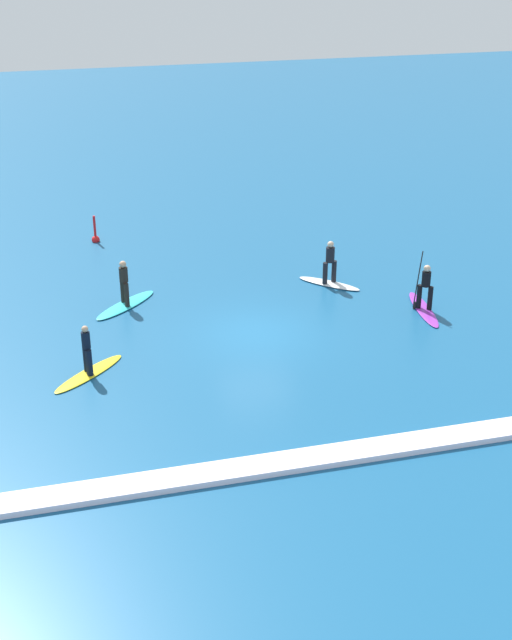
% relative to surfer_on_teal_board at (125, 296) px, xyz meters
% --- Properties ---
extents(ground_plane, '(120.00, 120.00, 0.00)m').
position_rel_surfer_on_teal_board_xyz_m(ground_plane, '(4.24, -3.50, -0.43)').
color(ground_plane, '#195684').
rests_on(ground_plane, ground).
extents(surfer_on_teal_board, '(2.87, 2.74, 1.85)m').
position_rel_surfer_on_teal_board_xyz_m(surfer_on_teal_board, '(0.00, 0.00, 0.00)').
color(surfer_on_teal_board, '#33C6CC').
rests_on(surfer_on_teal_board, ground_plane).
extents(surfer_on_yellow_board, '(2.70, 2.54, 1.76)m').
position_rel_surfer_on_teal_board_xyz_m(surfer_on_yellow_board, '(-1.82, -5.12, 0.01)').
color(surfer_on_yellow_board, yellow).
rests_on(surfer_on_yellow_board, ground_plane).
extents(surfer_on_purple_board, '(1.00, 3.31, 2.36)m').
position_rel_surfer_on_teal_board_xyz_m(surfer_on_purple_board, '(10.86, -3.24, 0.10)').
color(surfer_on_purple_board, purple).
rests_on(surfer_on_purple_board, ground_plane).
extents(surfer_on_white_board, '(2.32, 2.35, 1.86)m').
position_rel_surfer_on_teal_board_xyz_m(surfer_on_white_board, '(8.22, 0.01, 0.10)').
color(surfer_on_white_board, white).
rests_on(surfer_on_white_board, ground_plane).
extents(marker_buoy, '(0.37, 0.37, 1.32)m').
position_rel_surfer_on_teal_board_xyz_m(marker_buoy, '(-0.45, 7.50, -0.22)').
color(marker_buoy, red).
rests_on(marker_buoy, ground_plane).
extents(wave_crest, '(23.61, 0.90, 0.18)m').
position_rel_surfer_on_teal_board_xyz_m(wave_crest, '(4.24, -11.65, -0.34)').
color(wave_crest, white).
rests_on(wave_crest, ground_plane).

